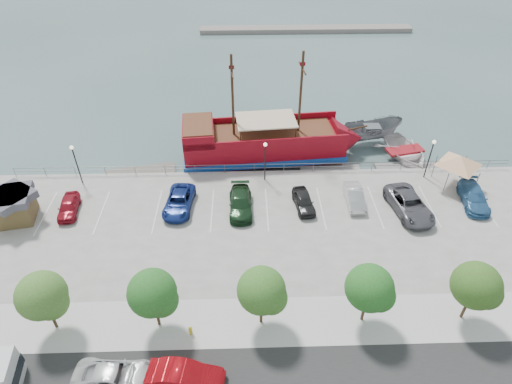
{
  "coord_description": "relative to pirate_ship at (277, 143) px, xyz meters",
  "views": [
    {
      "loc": [
        -1.85,
        -27.63,
        25.4
      ],
      "look_at": [
        -1.0,
        2.0,
        2.0
      ],
      "focal_mm": 30.0,
      "sensor_mm": 36.0,
      "label": 1
    }
  ],
  "objects": [
    {
      "name": "ground",
      "position": [
        -1.52,
        -11.68,
        -2.09
      ],
      "size": [
        160.0,
        160.0,
        0.0
      ],
      "primitive_type": "plane",
      "color": "#415956"
    },
    {
      "name": "sidewalk",
      "position": [
        -1.52,
        -21.68,
        -1.08
      ],
      "size": [
        100.0,
        4.0,
        0.05
      ],
      "primitive_type": "cube",
      "color": "silver",
      "rests_on": "land_slab"
    },
    {
      "name": "seawall_railing",
      "position": [
        -1.52,
        -3.88,
        -0.57
      ],
      "size": [
        50.0,
        0.06,
        1.0
      ],
      "color": "slate",
      "rests_on": "land_slab"
    },
    {
      "name": "far_shore",
      "position": [
        8.48,
        43.32,
        -1.69
      ],
      "size": [
        40.0,
        3.0,
        0.8
      ],
      "primitive_type": "cube",
      "color": "gray",
      "rests_on": "ground"
    },
    {
      "name": "pirate_ship",
      "position": [
        0.0,
        0.0,
        0.0
      ],
      "size": [
        20.02,
        7.07,
        12.5
      ],
      "rotation": [
        0.0,
        0.0,
        0.09
      ],
      "color": "maroon",
      "rests_on": "ground"
    },
    {
      "name": "patrol_boat",
      "position": [
        11.09,
        3.01,
        -0.74
      ],
      "size": [
        7.33,
        3.75,
        2.71
      ],
      "primitive_type": "imported",
      "rotation": [
        0.0,
        0.0,
        1.74
      ],
      "color": "slate",
      "rests_on": "ground"
    },
    {
      "name": "speedboat",
      "position": [
        14.03,
        -0.34,
        -1.36
      ],
      "size": [
        6.41,
        7.94,
        1.46
      ],
      "primitive_type": "imported",
      "rotation": [
        0.0,
        0.0,
        0.21
      ],
      "color": "white",
      "rests_on": "ground"
    },
    {
      "name": "dock_west",
      "position": [
        -14.4,
        -2.48,
        -1.89
      ],
      "size": [
        7.32,
        3.35,
        0.4
      ],
      "primitive_type": "cube",
      "rotation": [
        0.0,
        0.0,
        0.2
      ],
      "color": "#696359",
      "rests_on": "ground"
    },
    {
      "name": "dock_mid",
      "position": [
        5.55,
        -2.48,
        -1.91
      ],
      "size": [
        6.39,
        2.38,
        0.36
      ],
      "primitive_type": "cube",
      "rotation": [
        0.0,
        0.0,
        -0.1
      ],
      "color": "gray",
      "rests_on": "ground"
    },
    {
      "name": "dock_east",
      "position": [
        13.76,
        -2.48,
        -1.9
      ],
      "size": [
        6.63,
        1.93,
        0.38
      ],
      "primitive_type": "cube",
      "rotation": [
        0.0,
        0.0,
        0.01
      ],
      "color": "slate",
      "rests_on": "ground"
    },
    {
      "name": "shed",
      "position": [
        -23.67,
        -10.31,
        0.38
      ],
      "size": [
        3.94,
        3.94,
        2.77
      ],
      "rotation": [
        0.0,
        0.0,
        0.19
      ],
      "color": "brown",
      "rests_on": "land_slab"
    },
    {
      "name": "canopy_tent",
      "position": [
        16.7,
        -6.59,
        2.31
      ],
      "size": [
        4.71,
        4.71,
        3.91
      ],
      "rotation": [
        0.0,
        0.0,
        -0.0
      ],
      "color": "slate",
      "rests_on": "land_slab"
    },
    {
      "name": "street_van",
      "position": [
        -11.44,
        -25.85,
        -0.38
      ],
      "size": [
        5.27,
        2.69,
        1.43
      ],
      "primitive_type": "imported",
      "rotation": [
        0.0,
        0.0,
        1.51
      ],
      "color": "silver",
      "rests_on": "street"
    },
    {
      "name": "street_sedan",
      "position": [
        -7.25,
        -25.94,
        -0.32
      ],
      "size": [
        4.88,
        2.27,
        1.55
      ],
      "primitive_type": "imported",
      "rotation": [
        0.0,
        0.0,
        1.43
      ],
      "color": "#AE0B13",
      "rests_on": "street"
    },
    {
      "name": "fire_hydrant",
      "position": [
        -7.28,
        -22.48,
        -0.7
      ],
      "size": [
        0.25,
        0.25,
        0.72
      ],
      "rotation": [
        0.0,
        0.0,
        -0.37
      ],
      "color": "gold",
      "rests_on": "sidewalk"
    },
    {
      "name": "lamp_post_left",
      "position": [
        -19.52,
        -5.18,
        1.85
      ],
      "size": [
        0.36,
        0.36,
        4.28
      ],
      "color": "black",
      "rests_on": "land_slab"
    },
    {
      "name": "lamp_post_mid",
      "position": [
        -1.52,
        -5.18,
        1.85
      ],
      "size": [
        0.36,
        0.36,
        4.28
      ],
      "color": "black",
      "rests_on": "land_slab"
    },
    {
      "name": "lamp_post_right",
      "position": [
        14.48,
        -5.18,
        1.85
      ],
      "size": [
        0.36,
        0.36,
        4.28
      ],
      "color": "black",
      "rests_on": "land_slab"
    },
    {
      "name": "tree_b",
      "position": [
        -16.38,
        -21.75,
        2.2
      ],
      "size": [
        3.3,
        3.2,
        5.0
      ],
      "color": "#473321",
      "rests_on": "sidewalk"
    },
    {
      "name": "tree_c",
      "position": [
        -9.38,
        -21.75,
        2.2
      ],
      "size": [
        3.3,
        3.2,
        5.0
      ],
      "color": "#473321",
      "rests_on": "sidewalk"
    },
    {
      "name": "tree_d",
      "position": [
        -2.38,
        -21.75,
        2.2
      ],
      "size": [
        3.3,
        3.2,
        5.0
      ],
      "color": "#473321",
      "rests_on": "sidewalk"
    },
    {
      "name": "tree_e",
      "position": [
        4.62,
        -21.75,
        2.2
      ],
      "size": [
        3.3,
        3.2,
        5.0
      ],
      "color": "#473321",
      "rests_on": "sidewalk"
    },
    {
      "name": "tree_f",
      "position": [
        11.62,
        -21.75,
        2.2
      ],
      "size": [
        3.3,
        3.2,
        5.0
      ],
      "color": "#473321",
      "rests_on": "sidewalk"
    },
    {
      "name": "parked_car_a",
      "position": [
        -19.36,
        -9.57,
        -0.43
      ],
      "size": [
        2.03,
        4.06,
        1.33
      ],
      "primitive_type": "imported",
      "rotation": [
        0.0,
        0.0,
        0.12
      ],
      "color": "maroon",
      "rests_on": "land_slab"
    },
    {
      "name": "parked_car_c",
      "position": [
        -9.5,
        -9.27,
        -0.39
      ],
      "size": [
        2.8,
        5.28,
        1.42
      ],
      "primitive_type": "imported",
      "rotation": [
        0.0,
        0.0,
        -0.09
      ],
      "color": "navy",
      "rests_on": "land_slab"
    },
    {
      "name": "parked_car_d",
      "position": [
        -3.91,
        -9.64,
        -0.36
      ],
      "size": [
        2.11,
        5.07,
        1.46
      ],
      "primitive_type": "imported",
      "rotation": [
        0.0,
        0.0,
        0.01
      ],
      "color": "#17351B",
      "rests_on": "land_slab"
    },
    {
      "name": "parked_car_e",
      "position": [
        1.83,
        -9.46,
        -0.42
      ],
      "size": [
        2.08,
        4.13,
        1.35
      ],
      "primitive_type": "imported",
      "rotation": [
        0.0,
        0.0,
        0.13
      ],
      "color": "black",
      "rests_on": "land_slab"
    },
    {
      "name": "parked_car_f",
      "position": [
        6.58,
        -8.97,
        -0.41
      ],
      "size": [
        1.48,
        4.18,
        1.37
      ],
      "primitive_type": "imported",
      "rotation": [
        0.0,
        0.0,
        -0.01
      ],
      "color": "silver",
      "rests_on": "land_slab"
    },
    {
      "name": "parked_car_g",
      "position": [
        11.2,
        -10.42,
        -0.27
      ],
      "size": [
        3.67,
        6.29,
        1.65
      ],
      "primitive_type": "imported",
      "rotation": [
        0.0,
        0.0,
        0.17
      ],
      "color": "#57565D",
      "rests_on": "land_slab"
    },
    {
      "name": "parked_car_h",
      "position": [
        17.52,
        -9.38,
        -0.37
      ],
      "size": [
        2.7,
        5.23,
        1.45
      ],
      "primitive_type": "imported",
      "rotation": [
        0.0,
        0.0,
        -0.14
      ],
      "color": "#336898",
      "rests_on": "land_slab"
    }
  ]
}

